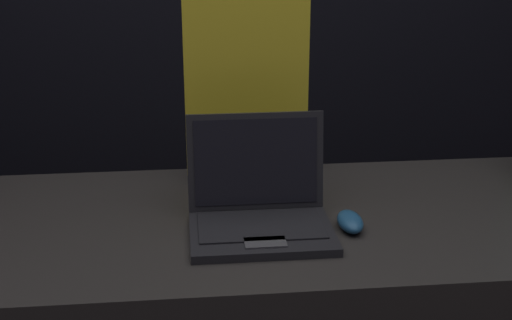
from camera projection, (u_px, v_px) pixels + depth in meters
name	position (u px, v px, depth m)	size (l,w,h in m)	color
laptop_middle	(258.00, 204.00, 1.66)	(0.33, 0.27, 0.26)	black
mouse_middle	(350.00, 222.00, 1.67)	(0.06, 0.11, 0.04)	navy
promo_stand_middle	(245.00, 94.00, 1.89)	(0.33, 0.07, 0.51)	black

